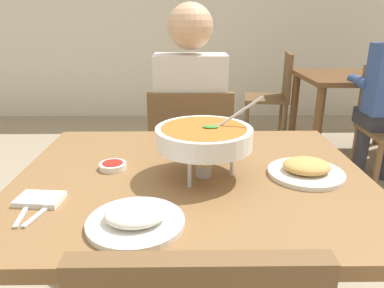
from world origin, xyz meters
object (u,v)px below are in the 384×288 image
(appetizer_plate, at_px, (306,170))
(chair_bg_right, at_px, (276,91))
(rice_plate, at_px, (135,218))
(chair_diner_main, at_px, (190,160))
(sauce_dish, at_px, (113,166))
(curry_bowl, at_px, (204,138))
(dining_table_far, at_px, (357,90))
(diner_main, at_px, (190,116))
(dining_table_main, at_px, (193,206))

(appetizer_plate, xyz_separation_m, chair_bg_right, (0.54, 2.64, -0.27))
(rice_plate, relative_size, appetizer_plate, 1.00)
(chair_bg_right, bearing_deg, chair_diner_main, -115.63)
(chair_diner_main, bearing_deg, sauce_dish, -110.80)
(chair_diner_main, distance_m, curry_bowl, 0.85)
(chair_diner_main, xyz_separation_m, rice_plate, (-0.14, -1.05, 0.27))
(dining_table_far, bearing_deg, diner_main, -138.96)
(diner_main, xyz_separation_m, curry_bowl, (0.03, -0.79, 0.15))
(rice_plate, xyz_separation_m, sauce_dish, (-0.12, 0.35, -0.01))
(chair_bg_right, bearing_deg, rice_plate, -109.64)
(appetizer_plate, height_order, sauce_dish, appetizer_plate)
(appetizer_plate, distance_m, chair_bg_right, 2.70)
(diner_main, distance_m, curry_bowl, 0.81)
(sauce_dish, bearing_deg, chair_bg_right, 65.65)
(rice_plate, relative_size, dining_table_far, 0.24)
(curry_bowl, bearing_deg, dining_table_far, 55.18)
(rice_plate, bearing_deg, dining_table_far, 55.54)
(diner_main, relative_size, rice_plate, 5.46)
(dining_table_main, xyz_separation_m, sauce_dish, (-0.27, 0.05, 0.13))
(curry_bowl, distance_m, rice_plate, 0.36)
(curry_bowl, height_order, appetizer_plate, curry_bowl)
(sauce_dish, xyz_separation_m, dining_table_far, (1.75, 2.03, -0.15))
(curry_bowl, distance_m, dining_table_far, 2.55)
(curry_bowl, bearing_deg, diner_main, 92.49)
(dining_table_far, bearing_deg, chair_bg_right, 136.84)
(chair_diner_main, relative_size, appetizer_plate, 3.75)
(diner_main, distance_m, dining_table_far, 1.97)
(chair_diner_main, relative_size, sauce_dish, 10.00)
(dining_table_main, distance_m, chair_bg_right, 2.78)
(sauce_dish, xyz_separation_m, chair_bg_right, (1.17, 2.58, -0.26))
(diner_main, relative_size, appetizer_plate, 5.46)
(rice_plate, height_order, dining_table_far, rice_plate)
(dining_table_main, relative_size, appetizer_plate, 4.69)
(dining_table_main, relative_size, rice_plate, 4.69)
(diner_main, xyz_separation_m, rice_plate, (-0.14, -1.08, 0.04))
(sauce_dish, bearing_deg, dining_table_far, 49.16)
(curry_bowl, xyz_separation_m, appetizer_plate, (0.33, -0.00, -0.11))
(dining_table_main, bearing_deg, chair_diner_main, 90.00)
(chair_diner_main, xyz_separation_m, curry_bowl, (0.03, -0.76, 0.38))
(diner_main, height_order, chair_bg_right, diner_main)
(sauce_dish, relative_size, dining_table_far, 0.09)
(chair_diner_main, distance_m, chair_bg_right, 2.08)
(appetizer_plate, xyz_separation_m, dining_table_far, (1.12, 2.09, -0.16))
(chair_diner_main, xyz_separation_m, chair_bg_right, (0.90, 1.87, 0.00))
(chair_diner_main, height_order, chair_bg_right, same)
(curry_bowl, bearing_deg, chair_bg_right, 71.83)
(dining_table_main, relative_size, sauce_dish, 12.50)
(diner_main, height_order, curry_bowl, diner_main)
(chair_bg_right, bearing_deg, curry_bowl, -108.17)
(dining_table_main, height_order, chair_bg_right, chair_bg_right)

